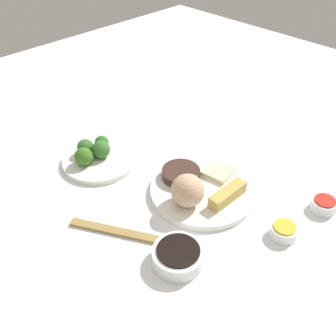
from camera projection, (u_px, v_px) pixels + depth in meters
tabletop at (192, 182)px, 1.01m from camera, size 2.20×2.20×0.02m
main_plate at (203, 190)px, 0.96m from camera, size 0.26×0.26×0.02m
rice_scoop at (188, 190)px, 0.89m from camera, size 0.08×0.08×0.08m
spring_roll at (228, 195)px, 0.91m from camera, size 0.03×0.11×0.03m
crab_rangoon_wonton at (218, 172)px, 0.99m from camera, size 0.08×0.07×0.01m
stir_fry_heap at (181, 174)px, 0.98m from camera, size 0.10×0.10×0.02m
broccoli_plate at (100, 160)px, 1.06m from camera, size 0.20×0.20×0.01m
broccoli_floret_0 at (101, 149)px, 1.04m from camera, size 0.05×0.05×0.05m
broccoli_floret_1 at (84, 157)px, 1.02m from camera, size 0.05×0.05×0.05m
broccoli_floret_3 at (102, 142)px, 1.08m from camera, size 0.04×0.04×0.04m
broccoli_floret_4 at (85, 147)px, 1.05m from camera, size 0.04×0.04×0.04m
soy_sauce_bowl at (178, 256)px, 0.79m from camera, size 0.11×0.11×0.03m
soy_sauce_bowl_liquid at (178, 250)px, 0.78m from camera, size 0.09×0.09×0.00m
sauce_ramekin_sweet_and_sour at (324, 205)px, 0.91m from camera, size 0.06×0.06×0.03m
sauce_ramekin_sweet_and_sour_liquid at (325, 200)px, 0.90m from camera, size 0.05×0.05×0.00m
sauce_ramekin_hot_mustard at (284, 231)px, 0.85m from camera, size 0.06×0.06×0.03m
sauce_ramekin_hot_mustard_liquid at (286, 226)px, 0.84m from camera, size 0.05×0.05×0.00m
chopsticks_pair at (114, 231)px, 0.86m from camera, size 0.19×0.12×0.01m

